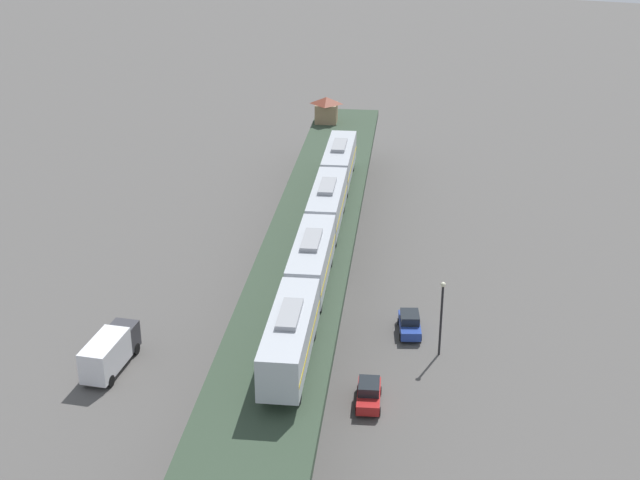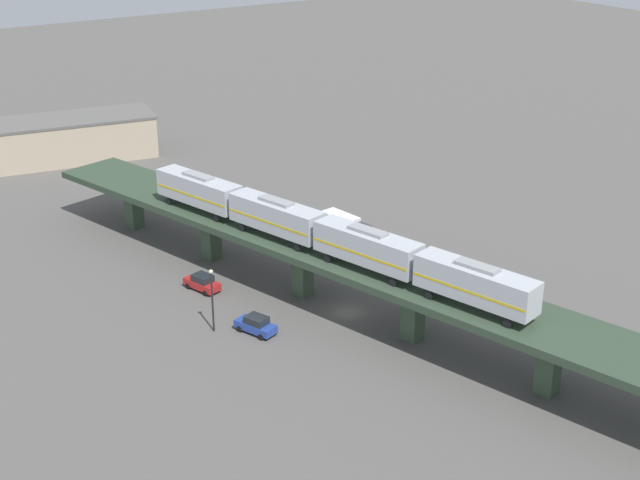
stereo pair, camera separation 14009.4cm
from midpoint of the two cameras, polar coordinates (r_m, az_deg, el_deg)
The scene contains 8 objects.
ground_plane at distance 57.20m, azimuth -50.00°, elevation -34.96°, with size 400.00×400.00×0.00m, color #514F4C.
elevated_viaduct at distance 53.18m, azimuth -52.07°, elevation -31.16°, with size 32.19×90.99×6.59m.
subway_train at distance 49.35m, azimuth -55.55°, elevation -31.20°, with size 15.74×48.80×4.45m.
signal_hut at distance 71.95m, azimuth -28.43°, elevation -7.34°, with size 3.95×3.95×3.40m.
street_car_red at distance 51.61m, azimuth -64.40°, elevation -48.25°, with size 2.98×4.73×1.89m.
street_car_blue at distance 50.00m, azimuth -46.87°, elevation -42.83°, with size 3.21×4.75×1.89m.
delivery_truck at distance 66.12m, azimuth -69.91°, elevation -32.71°, with size 3.27×7.45×3.20m.
street_lamp at distance 45.61m, azimuth -50.36°, elevation -45.65°, with size 0.44×0.44×6.94m.
Camera 1 is at (-28.51, 69.44, 40.03)m, focal length 50.00 mm.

